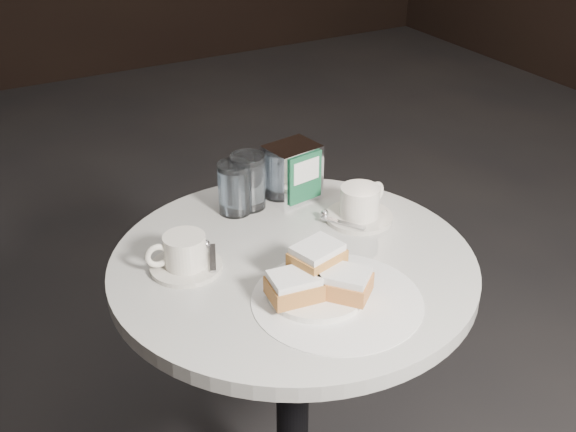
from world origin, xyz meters
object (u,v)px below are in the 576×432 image
(beignet_plate, at_px, (318,281))
(water_glass_right, at_px, (248,182))
(cafe_table, at_px, (293,341))
(coffee_cup_left, at_px, (184,255))
(water_glass_left, at_px, (235,189))
(coffee_cup_right, at_px, (360,205))
(napkin_dispenser, at_px, (292,173))

(beignet_plate, bearing_deg, water_glass_right, 83.52)
(beignet_plate, bearing_deg, cafe_table, 80.84)
(water_glass_right, bearing_deg, coffee_cup_left, -142.74)
(coffee_cup_left, xyz_separation_m, water_glass_left, (0.18, 0.15, 0.02))
(coffee_cup_right, xyz_separation_m, water_glass_left, (-0.21, 0.15, 0.02))
(cafe_table, distance_m, coffee_cup_right, 0.31)
(water_glass_right, height_order, napkin_dispenser, napkin_dispenser)
(coffee_cup_right, bearing_deg, beignet_plate, -156.04)
(water_glass_right, bearing_deg, cafe_table, -95.04)
(cafe_table, relative_size, coffee_cup_right, 4.24)
(coffee_cup_left, relative_size, napkin_dispenser, 1.22)
(water_glass_left, relative_size, water_glass_right, 0.94)
(water_glass_left, height_order, napkin_dispenser, napkin_dispenser)
(water_glass_left, bearing_deg, napkin_dispenser, -3.34)
(water_glass_left, xyz_separation_m, napkin_dispenser, (0.13, -0.01, 0.01))
(cafe_table, xyz_separation_m, coffee_cup_right, (0.20, 0.07, 0.23))
(water_glass_left, xyz_separation_m, water_glass_right, (0.04, 0.01, 0.00))
(napkin_dispenser, bearing_deg, water_glass_left, 167.53)
(cafe_table, height_order, water_glass_left, water_glass_left)
(cafe_table, bearing_deg, water_glass_left, 93.87)
(coffee_cup_right, relative_size, water_glass_left, 1.57)
(coffee_cup_left, bearing_deg, napkin_dispenser, 33.04)
(water_glass_right, relative_size, napkin_dispenser, 0.95)
(cafe_table, distance_m, coffee_cup_left, 0.31)
(beignet_plate, bearing_deg, napkin_dispenser, 67.59)
(water_glass_left, bearing_deg, cafe_table, -86.13)
(coffee_cup_left, height_order, napkin_dispenser, napkin_dispenser)
(beignet_plate, relative_size, coffee_cup_left, 1.53)
(coffee_cup_right, relative_size, napkin_dispenser, 1.40)
(coffee_cup_left, bearing_deg, cafe_table, -12.18)
(water_glass_right, distance_m, napkin_dispenser, 0.10)
(cafe_table, relative_size, napkin_dispenser, 5.94)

